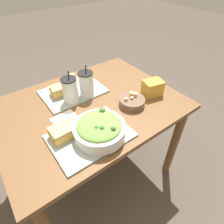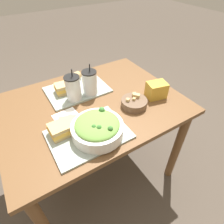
# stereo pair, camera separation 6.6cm
# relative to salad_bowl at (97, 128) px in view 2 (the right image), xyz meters

# --- Properties ---
(ground_plane) EXTENTS (12.00, 12.00, 0.00)m
(ground_plane) POSITION_rel_salad_bowl_xyz_m (0.10, 0.26, -0.81)
(ground_plane) COLOR #4C4238
(dining_table) EXTENTS (1.13, 0.85, 0.75)m
(dining_table) POSITION_rel_salad_bowl_xyz_m (0.10, 0.26, -0.17)
(dining_table) COLOR brown
(dining_table) RESTS_ON ground_plane
(tray_near) EXTENTS (0.41, 0.29, 0.01)m
(tray_near) POSITION_rel_salad_bowl_xyz_m (-0.04, 0.03, -0.05)
(tray_near) COLOR #99A89E
(tray_near) RESTS_ON dining_table
(tray_far) EXTENTS (0.41, 0.29, 0.01)m
(tray_far) POSITION_rel_salad_bowl_xyz_m (0.08, 0.44, -0.05)
(tray_far) COLOR #99A89E
(tray_far) RESTS_ON dining_table
(salad_bowl) EXTENTS (0.27, 0.27, 0.11)m
(salad_bowl) POSITION_rel_salad_bowl_xyz_m (0.00, 0.00, 0.00)
(salad_bowl) COLOR white
(salad_bowl) RESTS_ON tray_near
(soup_bowl) EXTENTS (0.16, 0.16, 0.07)m
(soup_bowl) POSITION_rel_salad_bowl_xyz_m (0.31, 0.10, -0.03)
(soup_bowl) COLOR brown
(soup_bowl) RESTS_ON dining_table
(sandwich_near) EXTENTS (0.15, 0.10, 0.06)m
(sandwich_near) POSITION_rel_salad_bowl_xyz_m (-0.15, 0.10, -0.02)
(sandwich_near) COLOR tan
(sandwich_near) RESTS_ON tray_near
(baguette_near) EXTENTS (0.13, 0.09, 0.06)m
(baguette_near) POSITION_rel_salad_bowl_xyz_m (-0.09, 0.14, -0.02)
(baguette_near) COLOR tan
(baguette_near) RESTS_ON tray_near
(sandwich_far) EXTENTS (0.14, 0.10, 0.06)m
(sandwich_far) POSITION_rel_salad_bowl_xyz_m (0.00, 0.45, -0.02)
(sandwich_far) COLOR tan
(sandwich_far) RESTS_ON tray_far
(baguette_far) EXTENTS (0.12, 0.08, 0.06)m
(baguette_far) POSITION_rel_salad_bowl_xyz_m (0.11, 0.56, -0.02)
(baguette_far) COLOR tan
(baguette_far) RESTS_ON tray_far
(drink_cup_dark) EXTENTS (0.10, 0.10, 0.21)m
(drink_cup_dark) POSITION_rel_salad_bowl_xyz_m (0.02, 0.35, 0.03)
(drink_cup_dark) COLOR silver
(drink_cup_dark) RESTS_ON tray_far
(drink_cup_red) EXTENTS (0.10, 0.10, 0.21)m
(drink_cup_red) POSITION_rel_salad_bowl_xyz_m (0.14, 0.35, 0.03)
(drink_cup_red) COLOR silver
(drink_cup_red) RESTS_ON tray_far
(chip_bag) EXTENTS (0.14, 0.12, 0.10)m
(chip_bag) POSITION_rel_salad_bowl_xyz_m (0.49, 0.10, -0.01)
(chip_bag) COLOR gold
(chip_bag) RESTS_ON dining_table
(napkin_folded) EXTENTS (0.15, 0.11, 0.00)m
(napkin_folded) POSITION_rel_salad_bowl_xyz_m (-0.09, 0.24, -0.06)
(napkin_folded) COLOR white
(napkin_folded) RESTS_ON dining_table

